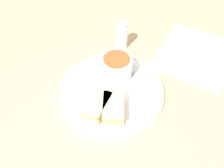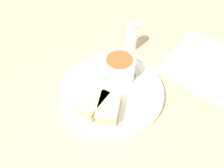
# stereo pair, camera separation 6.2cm
# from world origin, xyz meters

# --- Properties ---
(ground_plane) EXTENTS (2.40, 2.40, 0.00)m
(ground_plane) POSITION_xyz_m (0.00, 0.00, 0.00)
(ground_plane) COLOR tan
(plate) EXTENTS (0.30, 0.30, 0.02)m
(plate) POSITION_xyz_m (0.00, 0.00, 0.01)
(plate) COLOR white
(plate) RESTS_ON ground_plane
(soup_bowl) EXTENTS (0.09, 0.09, 0.07)m
(soup_bowl) POSITION_xyz_m (0.01, 0.05, 0.06)
(soup_bowl) COLOR white
(soup_bowl) RESTS_ON plate
(spoon) EXTENTS (0.06, 0.13, 0.01)m
(spoon) POSITION_xyz_m (0.06, 0.07, 0.03)
(spoon) COLOR silver
(spoon) RESTS_ON plate
(sandwich_half_near) EXTENTS (0.08, 0.10, 0.03)m
(sandwich_half_near) POSITION_xyz_m (-0.04, -0.07, 0.04)
(sandwich_half_near) COLOR #DBBC7F
(sandwich_half_near) RESTS_ON plate
(sandwich_half_far) EXTENTS (0.06, 0.09, 0.03)m
(sandwich_half_far) POSITION_xyz_m (0.01, -0.08, 0.04)
(sandwich_half_far) COLOR #DBBC7F
(sandwich_half_far) RESTS_ON plate
(salt_shaker) EXTENTS (0.04, 0.04, 0.10)m
(salt_shaker) POSITION_xyz_m (0.02, 0.21, 0.05)
(salt_shaker) COLOR silver
(salt_shaker) RESTS_ON ground_plane
(menu_sheet) EXTENTS (0.33, 0.35, 0.00)m
(menu_sheet) POSITION_xyz_m (0.28, 0.19, 0.00)
(menu_sheet) COLOR white
(menu_sheet) RESTS_ON ground_plane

